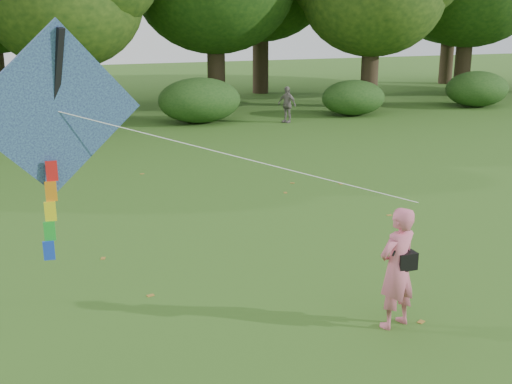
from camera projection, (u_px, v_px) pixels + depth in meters
name	position (u px, v px, depth m)	size (l,w,h in m)	color
ground	(325.00, 316.00, 9.91)	(100.00, 100.00, 0.00)	#265114
man_kite_flyer	(397.00, 268.00, 9.36)	(0.67, 0.44, 1.85)	#DB6782
bystander_right	(287.00, 104.00, 26.87)	(0.89, 0.37, 1.52)	gray
crossbody_bag	(406.00, 260.00, 9.34)	(0.43, 0.20, 0.72)	black
flying_kite	(56.00, 115.00, 7.78)	(5.89, 1.06, 3.02)	#224D96
shrub_band	(111.00, 108.00, 25.31)	(39.15, 3.22, 1.88)	#264919
fallen_leaves	(203.00, 214.00, 14.87)	(9.64, 11.91, 0.01)	olive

